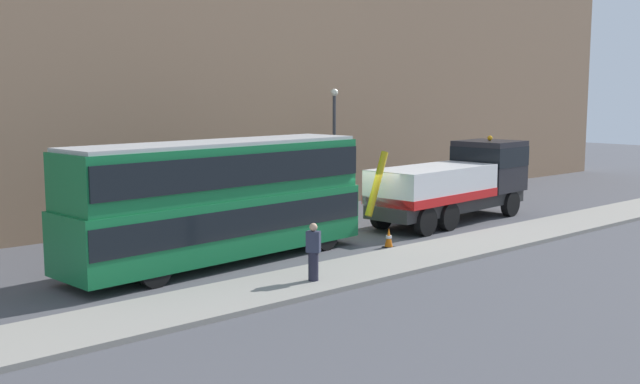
# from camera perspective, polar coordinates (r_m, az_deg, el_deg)

# --- Properties ---
(ground_plane) EXTENTS (120.00, 120.00, 0.00)m
(ground_plane) POSITION_cam_1_polar(r_m,az_deg,el_deg) (29.12, 2.72, -3.49)
(ground_plane) COLOR #4C4C51
(near_kerb) EXTENTS (60.00, 2.80, 0.15)m
(near_kerb) POSITION_cam_1_polar(r_m,az_deg,el_deg) (26.32, 9.12, -4.61)
(near_kerb) COLOR gray
(near_kerb) RESTS_ON ground_plane
(building_facade) EXTENTS (60.00, 1.50, 16.00)m
(building_facade) POSITION_cam_1_polar(r_m,az_deg,el_deg) (34.47, -6.13, 11.66)
(building_facade) COLOR #9E7A5B
(building_facade) RESTS_ON ground_plane
(recovery_tow_truck) EXTENTS (10.22, 3.36, 3.67)m
(recovery_tow_truck) POSITION_cam_1_polar(r_m,az_deg,el_deg) (33.07, 10.44, 0.81)
(recovery_tow_truck) COLOR #2D2D2D
(recovery_tow_truck) RESTS_ON ground_plane
(double_decker_bus) EXTENTS (11.18, 3.43, 4.06)m
(double_decker_bus) POSITION_cam_1_polar(r_m,az_deg,el_deg) (24.52, -7.71, -0.36)
(double_decker_bus) COLOR #146B38
(double_decker_bus) RESTS_ON ground_plane
(pedestrian_onlooker) EXTENTS (0.44, 0.48, 1.71)m
(pedestrian_onlooker) POSITION_cam_1_polar(r_m,az_deg,el_deg) (21.65, -0.51, -4.69)
(pedestrian_onlooker) COLOR #232333
(pedestrian_onlooker) RESTS_ON near_kerb
(traffic_cone_near_bus) EXTENTS (0.36, 0.36, 0.72)m
(traffic_cone_near_bus) POSITION_cam_1_polar(r_m,az_deg,el_deg) (27.19, 5.32, -3.58)
(traffic_cone_near_bus) COLOR orange
(traffic_cone_near_bus) RESTS_ON ground_plane
(street_lamp) EXTENTS (0.36, 0.36, 5.83)m
(street_lamp) POSITION_cam_1_polar(r_m,az_deg,el_deg) (35.11, 1.10, 4.12)
(street_lamp) COLOR #38383D
(street_lamp) RESTS_ON ground_plane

